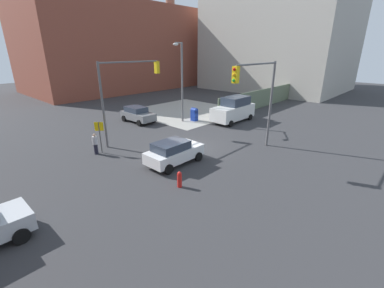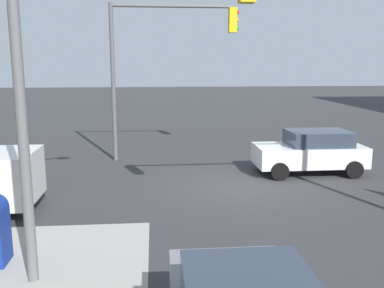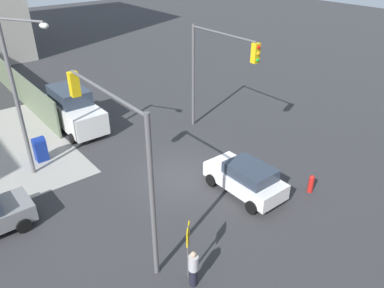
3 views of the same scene
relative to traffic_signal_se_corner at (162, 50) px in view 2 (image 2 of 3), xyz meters
name	(u,v)px [view 2 (image 2 of 3)]	position (x,y,z in m)	size (l,w,h in m)	color
ground_plane	(240,187)	(-2.47, 4.50, -4.62)	(120.00, 120.00, 0.00)	#333335
traffic_signal_se_corner	(162,50)	(0.00, 0.00, 0.00)	(5.34, 0.36, 6.50)	#59595B
street_lamp_corner	(36,30)	(2.42, 10.10, 0.08)	(2.41, 1.57, 8.00)	slate
fire_hydrant	(333,147)	(-7.47, 0.30, -4.14)	(0.26, 0.26, 0.94)	red
hatchback_white	(311,151)	(-5.51, 2.84, -3.78)	(4.04, 2.02, 1.62)	white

